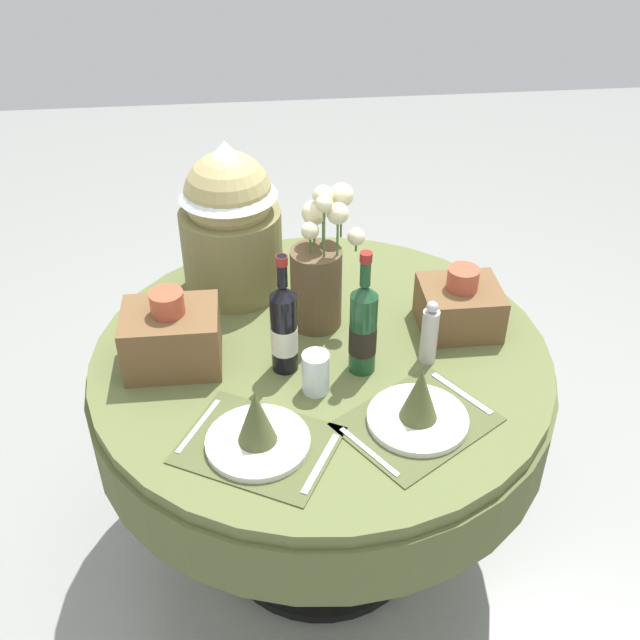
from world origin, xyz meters
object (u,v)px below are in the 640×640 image
wine_bottle_centre (363,328)px  gift_tub_back_left (230,214)px  dining_table (321,391)px  pepper_mill (430,334)px  place_setting_left (257,431)px  woven_basket_side_left (172,336)px  woven_basket_side_right (459,305)px  place_setting_right (419,408)px  wine_bottle_left (284,328)px  tumbler_near_right (316,373)px  flower_vase (320,272)px

wine_bottle_centre → gift_tub_back_left: bearing=127.5°
gift_tub_back_left → dining_table: bearing=-56.3°
dining_table → pepper_mill: pepper_mill is taller
place_setting_left → wine_bottle_centre: (0.28, 0.25, 0.08)m
woven_basket_side_left → woven_basket_side_right: 0.77m
place_setting_right → wine_bottle_left: wine_bottle_left is taller
place_setting_right → tumbler_near_right: (-0.23, 0.14, 0.01)m
wine_bottle_left → gift_tub_back_left: bearing=107.5°
place_setting_left → wine_bottle_left: wine_bottle_left is taller
place_setting_right → dining_table: bearing=123.8°
wine_bottle_left → woven_basket_side_right: wine_bottle_left is taller
dining_table → gift_tub_back_left: bearing=123.7°
dining_table → flower_vase: size_ratio=3.05×
place_setting_right → flower_vase: (-0.19, 0.43, 0.12)m
dining_table → place_setting_right: bearing=-56.2°
pepper_mill → gift_tub_back_left: gift_tub_back_left is taller
tumbler_near_right → gift_tub_back_left: bearing=111.6°
flower_vase → gift_tub_back_left: size_ratio=0.88×
place_setting_left → flower_vase: 0.52m
dining_table → flower_vase: bearing=85.4°
dining_table → woven_basket_side_right: (0.39, 0.07, 0.21)m
tumbler_near_right → woven_basket_side_left: (-0.35, 0.15, 0.03)m
wine_bottle_centre → gift_tub_back_left: size_ratio=0.75×
woven_basket_side_right → wine_bottle_left: bearing=-165.1°
place_setting_left → place_setting_right: same height
dining_table → woven_basket_side_left: 0.44m
dining_table → woven_basket_side_left: (-0.38, -0.01, 0.22)m
place_setting_left → place_setting_right: size_ratio=0.99×
tumbler_near_right → place_setting_right: bearing=-32.0°
flower_vase → dining_table: bearing=-94.6°
pepper_mill → gift_tub_back_left: (-0.49, 0.40, 0.16)m
pepper_mill → wine_bottle_centre: bearing=-174.7°
place_setting_left → pepper_mill: pepper_mill is taller
wine_bottle_left → wine_bottle_centre: size_ratio=0.97×
wine_bottle_left → wine_bottle_centre: bearing=-7.2°
wine_bottle_centre → woven_basket_side_left: bearing=171.0°
wine_bottle_centre → woven_basket_side_right: 0.33m
place_setting_left → woven_basket_side_right: size_ratio=1.98×
dining_table → flower_vase: (0.01, 0.14, 0.30)m
tumbler_near_right → wine_bottle_left: bearing=125.9°
pepper_mill → flower_vase: bearing=142.2°
gift_tub_back_left → flower_vase: bearing=-40.2°
wine_bottle_centre → gift_tub_back_left: gift_tub_back_left is taller
place_setting_right → wine_bottle_centre: (-0.10, 0.21, 0.08)m
dining_table → wine_bottle_centre: 0.30m
flower_vase → pepper_mill: bearing=-37.8°
place_setting_right → wine_bottle_left: bearing=141.3°
place_setting_left → pepper_mill: 0.52m
woven_basket_side_left → wine_bottle_centre: bearing=-9.0°
dining_table → place_setting_right: (0.20, -0.30, 0.19)m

